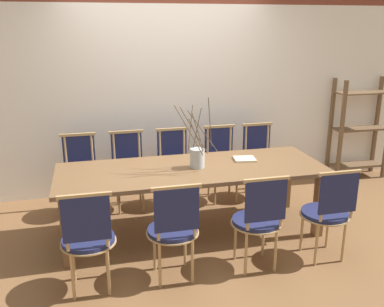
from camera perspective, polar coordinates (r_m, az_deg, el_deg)
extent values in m
plane|color=brown|center=(4.61, 0.00, -10.39)|extent=(16.00, 16.00, 0.00)
cube|color=white|center=(5.51, -3.39, 7.04)|extent=(12.00, 0.06, 2.35)
cube|color=brown|center=(4.34, 0.00, -2.15)|extent=(2.70, 0.96, 0.04)
cube|color=brown|center=(4.03, -16.42, -10.00)|extent=(0.09, 0.09, 0.68)
cube|color=brown|center=(4.59, 16.56, -6.59)|extent=(0.09, 0.09, 0.68)
cube|color=brown|center=(4.72, -16.10, -5.93)|extent=(0.09, 0.09, 0.68)
cube|color=brown|center=(5.21, 12.46, -3.46)|extent=(0.09, 0.09, 0.68)
cylinder|color=#1E234C|center=(3.63, -13.65, -11.07)|extent=(0.43, 0.43, 0.04)
cylinder|color=tan|center=(3.64, -13.63, -11.40)|extent=(0.45, 0.45, 0.01)
cylinder|color=tan|center=(3.86, -15.54, -13.28)|extent=(0.03, 0.03, 0.43)
cylinder|color=tan|center=(3.86, -11.33, -13.01)|extent=(0.03, 0.03, 0.43)
cylinder|color=tan|center=(3.63, -15.63, -15.45)|extent=(0.03, 0.03, 0.43)
cylinder|color=tan|center=(3.62, -11.10, -15.16)|extent=(0.03, 0.03, 0.43)
cylinder|color=tan|center=(3.36, -16.47, -8.98)|extent=(0.03, 0.03, 0.45)
cylinder|color=tan|center=(3.36, -11.33, -8.64)|extent=(0.03, 0.03, 0.45)
cube|color=#1E234C|center=(3.34, -13.93, -8.51)|extent=(0.36, 0.02, 0.36)
cube|color=tan|center=(3.27, -14.16, -5.49)|extent=(0.40, 0.03, 0.03)
cylinder|color=#1E234C|center=(3.68, -2.61, -10.15)|extent=(0.43, 0.43, 0.04)
cylinder|color=tan|center=(3.69, -2.60, -10.47)|extent=(0.45, 0.45, 0.01)
cylinder|color=tan|center=(3.89, -5.02, -12.47)|extent=(0.03, 0.03, 0.43)
cylinder|color=tan|center=(3.93, -0.94, -12.05)|extent=(0.03, 0.03, 0.43)
cylinder|color=tan|center=(3.65, -4.32, -14.56)|extent=(0.03, 0.03, 0.43)
cylinder|color=tan|center=(3.70, 0.05, -14.07)|extent=(0.03, 0.03, 0.43)
cylinder|color=tan|center=(3.39, -4.56, -8.09)|extent=(0.03, 0.03, 0.45)
cylinder|color=tan|center=(3.44, 0.39, -7.62)|extent=(0.03, 0.03, 0.45)
cube|color=#1E234C|center=(3.40, -2.05, -7.55)|extent=(0.36, 0.02, 0.36)
cube|color=tan|center=(3.33, -2.10, -4.56)|extent=(0.40, 0.03, 0.03)
cylinder|color=#1E234C|center=(3.88, 8.54, -8.84)|extent=(0.43, 0.43, 0.04)
cylinder|color=tan|center=(3.89, 8.52, -9.15)|extent=(0.45, 0.45, 0.01)
cylinder|color=tan|center=(4.05, 5.80, -11.21)|extent=(0.03, 0.03, 0.43)
cylinder|color=tan|center=(4.14, 9.48, -10.69)|extent=(0.03, 0.03, 0.43)
cylinder|color=tan|center=(3.82, 7.21, -13.08)|extent=(0.03, 0.03, 0.43)
cylinder|color=tan|center=(3.92, 11.09, -12.46)|extent=(0.03, 0.03, 0.43)
cylinder|color=tan|center=(3.57, 7.57, -6.83)|extent=(0.03, 0.03, 0.45)
cylinder|color=tan|center=(3.69, 11.93, -6.29)|extent=(0.03, 0.03, 0.45)
cube|color=#1E234C|center=(3.61, 9.83, -6.26)|extent=(0.36, 0.02, 0.36)
cube|color=tan|center=(3.55, 9.95, -3.44)|extent=(0.40, 0.03, 0.03)
cylinder|color=#1E234C|center=(4.16, 17.26, -7.58)|extent=(0.43, 0.43, 0.04)
cylinder|color=tan|center=(4.17, 17.23, -7.87)|extent=(0.45, 0.45, 0.01)
cylinder|color=tan|center=(4.31, 14.44, -9.91)|extent=(0.03, 0.03, 0.43)
cylinder|color=tan|center=(4.44, 17.65, -9.36)|extent=(0.03, 0.03, 0.43)
cylinder|color=tan|center=(4.09, 16.27, -11.54)|extent=(0.03, 0.03, 0.43)
cylinder|color=tan|center=(4.23, 19.59, -10.90)|extent=(0.03, 0.03, 0.43)
cylinder|color=tan|center=(3.86, 17.02, -5.62)|extent=(0.03, 0.03, 0.45)
cylinder|color=tan|center=(4.01, 20.71, -5.11)|extent=(0.03, 0.03, 0.45)
cube|color=#1E234C|center=(3.92, 18.97, -5.09)|extent=(0.36, 0.02, 0.36)
cube|color=tan|center=(3.86, 19.20, -2.46)|extent=(0.40, 0.03, 0.03)
cylinder|color=#1E234C|center=(5.04, -14.64, -3.06)|extent=(0.43, 0.43, 0.04)
cylinder|color=tan|center=(5.04, -14.62, -3.31)|extent=(0.45, 0.45, 0.01)
cylinder|color=tan|center=(4.99, -12.86, -5.98)|extent=(0.03, 0.03, 0.43)
cylinder|color=tan|center=(5.00, -16.05, -6.19)|extent=(0.03, 0.03, 0.43)
cylinder|color=tan|center=(5.25, -12.93, -4.82)|extent=(0.03, 0.03, 0.43)
cylinder|color=tan|center=(5.25, -15.96, -5.03)|extent=(0.03, 0.03, 0.43)
cylinder|color=tan|center=(5.13, -13.17, 0.28)|extent=(0.03, 0.03, 0.45)
cylinder|color=tan|center=(5.14, -16.49, 0.05)|extent=(0.03, 0.03, 0.45)
cube|color=#1E234C|center=(5.13, -14.85, 0.43)|extent=(0.36, 0.02, 0.36)
cube|color=tan|center=(5.08, -15.01, 2.45)|extent=(0.40, 0.03, 0.03)
cylinder|color=#1E234C|center=(5.05, -8.39, -2.62)|extent=(0.43, 0.43, 0.04)
cylinder|color=tan|center=(5.06, -8.38, -2.87)|extent=(0.45, 0.45, 0.01)
cylinder|color=tan|center=(5.02, -6.53, -5.50)|extent=(0.03, 0.03, 0.43)
cylinder|color=tan|center=(5.00, -9.70, -5.75)|extent=(0.03, 0.03, 0.43)
cylinder|color=tan|center=(5.27, -6.93, -4.38)|extent=(0.03, 0.03, 0.43)
cylinder|color=tan|center=(5.25, -9.94, -4.61)|extent=(0.03, 0.03, 0.43)
cylinder|color=tan|center=(5.16, -7.06, 0.71)|extent=(0.03, 0.03, 0.45)
cylinder|color=tan|center=(5.14, -10.36, 0.48)|extent=(0.03, 0.03, 0.45)
cube|color=#1E234C|center=(5.15, -8.72, 0.85)|extent=(0.36, 0.02, 0.36)
cube|color=tan|center=(5.09, -8.81, 2.87)|extent=(0.40, 0.03, 0.03)
cylinder|color=#1E234C|center=(5.13, -2.25, -2.15)|extent=(0.43, 0.43, 0.04)
cylinder|color=tan|center=(5.13, -2.24, -2.40)|extent=(0.45, 0.45, 0.01)
cylinder|color=tan|center=(5.11, -0.37, -4.98)|extent=(0.03, 0.03, 0.43)
cylinder|color=tan|center=(5.05, -3.44, -5.25)|extent=(0.03, 0.03, 0.43)
cylinder|color=tan|center=(5.36, -1.06, -3.90)|extent=(0.03, 0.03, 0.43)
cylinder|color=tan|center=(5.31, -3.99, -4.15)|extent=(0.03, 0.03, 0.43)
cylinder|color=tan|center=(5.25, -1.08, 1.11)|extent=(0.03, 0.03, 0.45)
cylinder|color=tan|center=(5.20, -4.29, 0.89)|extent=(0.03, 0.03, 0.45)
cube|color=#1E234C|center=(5.22, -2.69, 1.26)|extent=(0.36, 0.02, 0.36)
cube|color=tan|center=(5.17, -2.71, 3.25)|extent=(0.40, 0.03, 0.03)
cylinder|color=#1E234C|center=(5.27, 4.14, -1.64)|extent=(0.43, 0.43, 0.04)
cylinder|color=tan|center=(5.28, 4.14, -1.89)|extent=(0.45, 0.45, 0.01)
cylinder|color=tan|center=(5.27, 5.99, -4.37)|extent=(0.03, 0.03, 0.43)
cylinder|color=tan|center=(5.19, 3.09, -4.66)|extent=(0.03, 0.03, 0.43)
cylinder|color=tan|center=(5.51, 5.03, -3.36)|extent=(0.03, 0.03, 0.43)
cylinder|color=tan|center=(5.43, 2.25, -3.62)|extent=(0.03, 0.03, 0.43)
cylinder|color=tan|center=(5.41, 5.12, 1.52)|extent=(0.03, 0.03, 0.45)
cylinder|color=tan|center=(5.32, 2.07, 1.32)|extent=(0.03, 0.03, 0.45)
cube|color=#1E234C|center=(5.36, 3.60, 1.66)|extent=(0.36, 0.02, 0.36)
cube|color=tan|center=(5.31, 3.65, 3.61)|extent=(0.40, 0.03, 0.03)
cylinder|color=#1E234C|center=(5.44, 9.21, -1.22)|extent=(0.43, 0.43, 0.04)
cylinder|color=tan|center=(5.45, 9.20, -1.46)|extent=(0.45, 0.45, 0.01)
cylinder|color=tan|center=(5.45, 11.01, -3.86)|extent=(0.03, 0.03, 0.43)
cylinder|color=tan|center=(5.35, 8.30, -4.14)|extent=(0.03, 0.03, 0.43)
cylinder|color=tan|center=(5.69, 9.86, -2.91)|extent=(0.03, 0.03, 0.43)
cylinder|color=tan|center=(5.59, 7.24, -3.16)|extent=(0.03, 0.03, 0.43)
cylinder|color=tan|center=(5.59, 10.03, 1.83)|extent=(0.03, 0.03, 0.45)
cylinder|color=tan|center=(5.48, 7.16, 1.65)|extent=(0.03, 0.03, 0.45)
cube|color=#1E234C|center=(5.53, 8.60, 1.98)|extent=(0.36, 0.02, 0.36)
cube|color=tan|center=(5.48, 8.71, 3.86)|extent=(0.40, 0.03, 0.03)
cylinder|color=#B2BCC1|center=(4.32, 0.69, -0.61)|extent=(0.15, 0.15, 0.19)
cylinder|color=brown|center=(4.26, -0.20, 3.49)|extent=(0.08, 0.13, 0.43)
cylinder|color=brown|center=(4.18, 0.53, 2.48)|extent=(0.14, 0.07, 0.32)
cylinder|color=brown|center=(4.28, 0.71, 3.40)|extent=(0.09, 0.03, 0.41)
cylinder|color=brown|center=(4.09, 1.46, 2.95)|extent=(0.31, 0.04, 0.44)
cylinder|color=brown|center=(4.10, 0.26, 3.08)|extent=(0.25, 0.14, 0.45)
cylinder|color=brown|center=(4.10, -0.46, 3.13)|extent=(0.24, 0.24, 0.46)
cylinder|color=brown|center=(4.18, 0.75, 3.01)|extent=(0.13, 0.03, 0.40)
cylinder|color=brown|center=(4.20, 2.41, 4.08)|extent=(0.11, 0.24, 0.54)
cube|color=beige|center=(4.61, 7.01, -0.73)|extent=(0.25, 0.23, 0.02)
cube|color=brown|center=(6.14, 19.28, 2.66)|extent=(0.04, 0.04, 1.41)
cube|color=brown|center=(6.36, 17.98, 3.26)|extent=(0.04, 0.04, 1.41)
cube|color=brown|center=(6.78, 23.35, 3.49)|extent=(0.04, 0.04, 1.41)
cube|color=brown|center=(6.59, 20.92, -1.43)|extent=(0.74, 0.27, 0.02)
cube|color=brown|center=(6.45, 21.42, 3.10)|extent=(0.74, 0.27, 0.02)
cube|color=brown|center=(6.36, 21.91, 7.54)|extent=(0.74, 0.27, 0.02)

